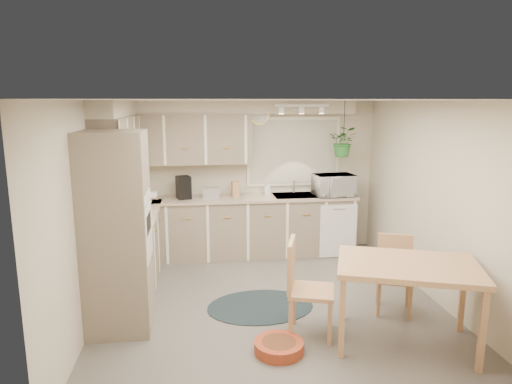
# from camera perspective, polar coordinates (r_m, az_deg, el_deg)

# --- Properties ---
(floor) EXTENTS (4.20, 4.20, 0.00)m
(floor) POSITION_cam_1_polar(r_m,az_deg,el_deg) (5.65, 1.80, -13.73)
(floor) COLOR #625B56
(floor) RESTS_ON ground
(ceiling) EXTENTS (4.20, 4.20, 0.00)m
(ceiling) POSITION_cam_1_polar(r_m,az_deg,el_deg) (5.12, 1.97, 11.41)
(ceiling) COLOR silver
(ceiling) RESTS_ON wall_back
(wall_back) EXTENTS (4.00, 0.04, 2.40)m
(wall_back) POSITION_cam_1_polar(r_m,az_deg,el_deg) (7.30, -0.77, 1.90)
(wall_back) COLOR beige
(wall_back) RESTS_ON floor
(wall_front) EXTENTS (4.00, 0.04, 2.40)m
(wall_front) POSITION_cam_1_polar(r_m,az_deg,el_deg) (3.29, 7.87, -9.97)
(wall_front) COLOR beige
(wall_front) RESTS_ON floor
(wall_left) EXTENTS (0.04, 4.20, 2.40)m
(wall_left) POSITION_cam_1_polar(r_m,az_deg,el_deg) (5.32, -19.91, -2.31)
(wall_left) COLOR beige
(wall_left) RESTS_ON floor
(wall_right) EXTENTS (0.04, 4.20, 2.40)m
(wall_right) POSITION_cam_1_polar(r_m,az_deg,el_deg) (5.91, 21.38, -1.10)
(wall_right) COLOR beige
(wall_right) RESTS_ON floor
(base_cab_left) EXTENTS (0.60, 1.85, 0.90)m
(base_cab_left) POSITION_cam_1_polar(r_m,az_deg,el_deg) (6.30, -15.08, -7.06)
(base_cab_left) COLOR gray
(base_cab_left) RESTS_ON floor
(base_cab_back) EXTENTS (3.60, 0.60, 0.90)m
(base_cab_back) POSITION_cam_1_polar(r_m,az_deg,el_deg) (7.15, -2.08, -4.47)
(base_cab_back) COLOR gray
(base_cab_back) RESTS_ON floor
(counter_left) EXTENTS (0.64, 1.89, 0.04)m
(counter_left) POSITION_cam_1_polar(r_m,az_deg,el_deg) (6.17, -15.21, -2.90)
(counter_left) COLOR tan
(counter_left) RESTS_ON base_cab_left
(counter_back) EXTENTS (3.64, 0.64, 0.04)m
(counter_back) POSITION_cam_1_polar(r_m,az_deg,el_deg) (7.03, -2.09, -0.80)
(counter_back) COLOR tan
(counter_back) RESTS_ON base_cab_back
(oven_stack) EXTENTS (0.65, 0.65, 2.10)m
(oven_stack) POSITION_cam_1_polar(r_m,az_deg,el_deg) (4.94, -17.02, -4.94)
(oven_stack) COLOR gray
(oven_stack) RESTS_ON floor
(wall_oven_face) EXTENTS (0.02, 0.56, 0.58)m
(wall_oven_face) POSITION_cam_1_polar(r_m,az_deg,el_deg) (4.89, -13.31, -4.89)
(wall_oven_face) COLOR silver
(wall_oven_face) RESTS_ON oven_stack
(upper_cab_left) EXTENTS (0.35, 2.00, 0.75)m
(upper_cab_left) POSITION_cam_1_polar(r_m,az_deg,el_deg) (6.16, -16.74, 5.55)
(upper_cab_left) COLOR gray
(upper_cab_left) RESTS_ON wall_left
(upper_cab_back) EXTENTS (2.00, 0.35, 0.75)m
(upper_cab_back) POSITION_cam_1_polar(r_m,az_deg,el_deg) (7.00, -8.83, 6.52)
(upper_cab_back) COLOR gray
(upper_cab_back) RESTS_ON wall_back
(soffit_left) EXTENTS (0.30, 2.00, 0.20)m
(soffit_left) POSITION_cam_1_polar(r_m,az_deg,el_deg) (6.14, -17.23, 9.96)
(soffit_left) COLOR beige
(soffit_left) RESTS_ON wall_left
(soffit_back) EXTENTS (3.60, 0.30, 0.20)m
(soffit_back) POSITION_cam_1_polar(r_m,az_deg,el_deg) (7.03, -2.30, 10.54)
(soffit_back) COLOR beige
(soffit_back) RESTS_ON wall_back
(cooktop) EXTENTS (0.52, 0.58, 0.02)m
(cooktop) POSITION_cam_1_polar(r_m,az_deg,el_deg) (5.61, -15.89, -4.07)
(cooktop) COLOR silver
(cooktop) RESTS_ON counter_left
(range_hood) EXTENTS (0.40, 0.60, 0.14)m
(range_hood) POSITION_cam_1_polar(r_m,az_deg,el_deg) (5.51, -16.35, 0.49)
(range_hood) COLOR silver
(range_hood) RESTS_ON upper_cab_left
(window_blinds) EXTENTS (1.40, 0.02, 1.00)m
(window_blinds) POSITION_cam_1_polar(r_m,az_deg,el_deg) (7.33, 4.71, 5.05)
(window_blinds) COLOR beige
(window_blinds) RESTS_ON wall_back
(window_frame) EXTENTS (1.50, 0.02, 1.10)m
(window_frame) POSITION_cam_1_polar(r_m,az_deg,el_deg) (7.34, 4.69, 5.06)
(window_frame) COLOR white
(window_frame) RESTS_ON wall_back
(sink) EXTENTS (0.70, 0.48, 0.10)m
(sink) POSITION_cam_1_polar(r_m,az_deg,el_deg) (7.18, 5.07, -0.74)
(sink) COLOR #A6A9AE
(sink) RESTS_ON counter_back
(dishwasher_front) EXTENTS (0.58, 0.02, 0.83)m
(dishwasher_front) POSITION_cam_1_polar(r_m,az_deg,el_deg) (7.16, 10.25, -4.84)
(dishwasher_front) COLOR silver
(dishwasher_front) RESTS_ON base_cab_back
(track_light_bar) EXTENTS (0.80, 0.04, 0.04)m
(track_light_bar) POSITION_cam_1_polar(r_m,az_deg,el_deg) (6.78, 5.74, 10.72)
(track_light_bar) COLOR silver
(track_light_bar) RESTS_ON ceiling
(wall_clock) EXTENTS (0.30, 0.03, 0.30)m
(wall_clock) POSITION_cam_1_polar(r_m,az_deg,el_deg) (7.19, 0.44, 9.61)
(wall_clock) COLOR gold
(wall_clock) RESTS_ON wall_back
(dining_table) EXTENTS (1.56, 1.28, 0.84)m
(dining_table) POSITION_cam_1_polar(r_m,az_deg,el_deg) (4.87, 18.21, -13.13)
(dining_table) COLOR tan
(dining_table) RESTS_ON floor
(chair_left) EXTENTS (0.59, 0.59, 1.01)m
(chair_left) POSITION_cam_1_polar(r_m,az_deg,el_deg) (4.81, 6.98, -11.87)
(chair_left) COLOR tan
(chair_left) RESTS_ON floor
(chair_back) EXTENTS (0.53, 0.53, 0.88)m
(chair_back) POSITION_cam_1_polar(r_m,az_deg,el_deg) (5.51, 16.95, -9.97)
(chair_back) COLOR tan
(chair_back) RESTS_ON floor
(braided_rug) EXTENTS (1.33, 1.04, 0.01)m
(braided_rug) POSITION_cam_1_polar(r_m,az_deg,el_deg) (5.56, 0.55, -14.11)
(braided_rug) COLOR black
(braided_rug) RESTS_ON floor
(pet_bed) EXTENTS (0.53, 0.53, 0.11)m
(pet_bed) POSITION_cam_1_polar(r_m,az_deg,el_deg) (4.66, 2.88, -18.76)
(pet_bed) COLOR #9D3C1F
(pet_bed) RESTS_ON floor
(microwave) EXTENTS (0.64, 0.40, 0.41)m
(microwave) POSITION_cam_1_polar(r_m,az_deg,el_deg) (7.18, 9.72, 1.14)
(microwave) COLOR silver
(microwave) RESTS_ON counter_back
(soap_bottle) EXTENTS (0.09, 0.20, 0.09)m
(soap_bottle) POSITION_cam_1_polar(r_m,az_deg,el_deg) (7.23, 1.40, 0.07)
(soap_bottle) COLOR silver
(soap_bottle) RESTS_ON counter_back
(hanging_plant) EXTENTS (0.57, 0.59, 0.36)m
(hanging_plant) POSITION_cam_1_polar(r_m,az_deg,el_deg) (7.14, 10.87, 5.79)
(hanging_plant) COLOR #2C6F2D
(hanging_plant) RESTS_ON ceiling
(coffee_maker) EXTENTS (0.25, 0.28, 0.34)m
(coffee_maker) POSITION_cam_1_polar(r_m,az_deg,el_deg) (6.97, -9.04, 0.58)
(coffee_maker) COLOR black
(coffee_maker) RESTS_ON counter_back
(toaster) EXTENTS (0.27, 0.16, 0.16)m
(toaster) POSITION_cam_1_polar(r_m,az_deg,el_deg) (7.01, -5.62, -0.06)
(toaster) COLOR #A6A9AE
(toaster) RESTS_ON counter_back
(knife_block) EXTENTS (0.13, 0.13, 0.23)m
(knife_block) POSITION_cam_1_polar(r_m,az_deg,el_deg) (7.05, -2.61, 0.38)
(knife_block) COLOR tan
(knife_block) RESTS_ON counter_back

